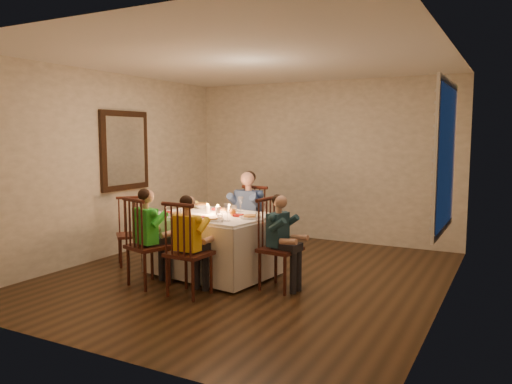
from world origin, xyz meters
The scene contains 26 objects.
ground centered at (0.00, 0.00, 0.00)m, with size 5.00×5.00×0.00m, color black.
wall_left centered at (-2.25, 0.00, 1.30)m, with size 0.02×5.00×2.60m, color silver.
wall_right centered at (2.25, 0.00, 1.30)m, with size 0.02×5.00×2.60m, color silver.
wall_back centered at (0.00, 2.50, 1.30)m, with size 4.50×0.02×2.60m, color silver.
ceiling centered at (0.00, 0.00, 2.60)m, with size 5.00×5.00×0.00m, color white.
dining_table centered at (-0.41, -0.13, 0.54)m, with size 1.58×1.24×0.73m.
chair_adult centered at (-0.36, 0.63, 0.00)m, with size 0.42×0.40×1.03m, color #34120E, non-canonical shape.
chair_near_left centered at (-0.83, -0.87, 0.00)m, with size 0.42×0.40×1.03m, color #34120E, non-canonical shape.
chair_near_right centered at (-0.21, -0.94, 0.00)m, with size 0.42×0.40×1.03m, color #34120E, non-canonical shape.
chair_end centered at (0.57, -0.29, 0.00)m, with size 0.42×0.40×1.03m, color #34120E, non-canonical shape.
chair_extra centered at (-1.64, -0.25, 0.00)m, with size 0.37×0.35×0.91m, color #34120E, non-canonical shape.
adult centered at (-0.36, 0.63, 0.00)m, with size 0.45×0.41×1.24m, color #314E7C, non-canonical shape.
child_green centered at (-0.83, -0.87, 0.00)m, with size 0.38×0.35×1.12m, color green, non-canonical shape.
child_yellow centered at (-0.21, -0.94, 0.00)m, with size 0.37×0.34×1.09m, color gold, non-canonical shape.
child_teal centered at (0.57, -0.29, 0.00)m, with size 0.36×0.33×1.07m, color #1B3844, non-canonical shape.
setting_adult centered at (-0.38, 0.14, 0.77)m, with size 0.26×0.26×0.02m, color silver.
setting_green centered at (-0.76, -0.41, 0.77)m, with size 0.26×0.26×0.02m, color silver.
setting_yellow centered at (-0.18, -0.51, 0.77)m, with size 0.26×0.26×0.02m, color silver.
setting_teal centered at (0.12, -0.17, 0.77)m, with size 0.26×0.26×0.02m, color silver.
candle_left centered at (-0.51, -0.12, 0.81)m, with size 0.06×0.06×0.10m, color beige.
candle_right centered at (-0.35, -0.14, 0.81)m, with size 0.06×0.06×0.10m, color beige.
squash centered at (-0.94, 0.24, 0.80)m, with size 0.09×0.09×0.09m, color yellow.
orange_fruit centered at (-0.15, -0.12, 0.80)m, with size 0.08×0.08×0.08m, color orange.
serving_bowl centered at (-0.84, 0.22, 0.78)m, with size 0.21×0.21×0.05m, color silver.
wall_mirror centered at (-2.22, 0.30, 1.50)m, with size 0.06×0.95×1.15m.
window_blinds centered at (2.21, 0.10, 1.50)m, with size 0.07×1.34×1.54m.
Camera 1 is at (2.88, -5.24, 1.72)m, focal length 35.00 mm.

